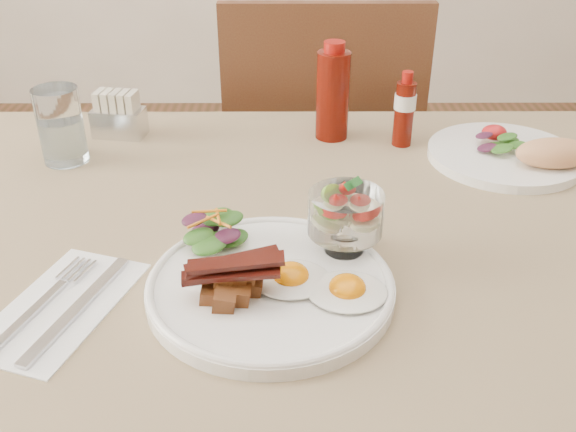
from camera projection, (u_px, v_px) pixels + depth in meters
name	position (u px, v px, depth m)	size (l,w,h in m)	color
table	(344.00, 290.00, 0.88)	(1.33, 0.88, 0.75)	#57341B
chair_far	(319.00, 167.00, 1.52)	(0.42, 0.42, 0.93)	#57341B
main_plate	(271.00, 287.00, 0.72)	(0.28, 0.28, 0.02)	white
fried_eggs	(319.00, 283.00, 0.71)	(0.17, 0.12, 0.02)	white
bacon_potato_pile	(232.00, 280.00, 0.68)	(0.11, 0.07, 0.05)	brown
side_salad	(215.00, 233.00, 0.78)	(0.09, 0.09, 0.04)	#1B4A13
fruit_cup	(345.00, 214.00, 0.75)	(0.09, 0.09, 0.09)	white
second_plate	(516.00, 153.00, 1.01)	(0.24, 0.24, 0.06)	white
ketchup_bottle	(333.00, 94.00, 1.07)	(0.06, 0.06, 0.17)	#4F0C04
hot_sauce_bottle	(404.00, 110.00, 1.05)	(0.04, 0.04, 0.13)	#4F0C04
sugar_caddy	(119.00, 117.00, 1.10)	(0.09, 0.06, 0.08)	silver
water_glass	(62.00, 130.00, 1.00)	(0.07, 0.07, 0.12)	white
napkin_cutlery	(62.00, 306.00, 0.70)	(0.17, 0.23, 0.01)	white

